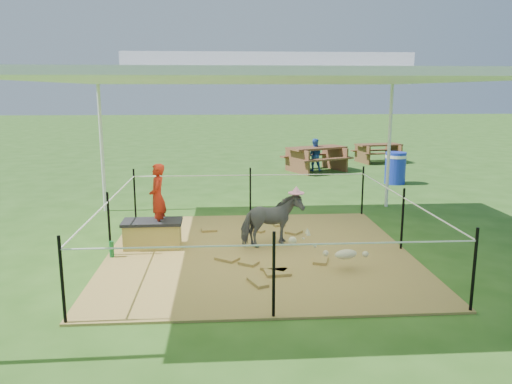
{
  "coord_description": "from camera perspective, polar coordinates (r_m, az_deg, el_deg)",
  "views": [
    {
      "loc": [
        -0.54,
        -7.35,
        2.48
      ],
      "look_at": [
        0.0,
        0.6,
        0.85
      ],
      "focal_mm": 35.0,
      "sensor_mm": 36.0,
      "label": 1
    }
  ],
  "objects": [
    {
      "name": "straw_bale",
      "position": [
        8.1,
        -11.72,
        -4.86
      ],
      "size": [
        0.88,
        0.45,
        0.39
      ],
      "primitive_type": "cube",
      "rotation": [
        0.0,
        0.0,
        0.02
      ],
      "color": "#AE903F",
      "rests_on": "hay_patch"
    },
    {
      "name": "picnic_table_far",
      "position": [
        17.98,
        13.78,
        4.33
      ],
      "size": [
        1.74,
        1.4,
        0.65
      ],
      "primitive_type": "cube",
      "rotation": [
        0.0,
        0.0,
        0.19
      ],
      "color": "#57301E",
      "rests_on": "ground"
    },
    {
      "name": "canopy_tent",
      "position": [
        7.37,
        0.32,
        13.21
      ],
      "size": [
        6.3,
        6.3,
        2.9
      ],
      "color": "silver",
      "rests_on": "ground"
    },
    {
      "name": "picnic_table_near",
      "position": [
        15.64,
        6.91,
        3.76
      ],
      "size": [
        2.21,
        1.97,
        0.76
      ],
      "primitive_type": "cube",
      "rotation": [
        0.0,
        0.0,
        0.44
      ],
      "color": "#52331C",
      "rests_on": "ground"
    },
    {
      "name": "distant_person",
      "position": [
        15.69,
        6.68,
        4.25
      ],
      "size": [
        0.55,
        0.47,
        1.01
      ],
      "primitive_type": "imported",
      "rotation": [
        0.0,
        0.0,
        2.96
      ],
      "color": "blue",
      "rests_on": "ground"
    },
    {
      "name": "green_bottle",
      "position": [
        7.79,
        -16.17,
        -6.3
      ],
      "size": [
        0.07,
        0.07,
        0.24
      ],
      "primitive_type": "cylinder",
      "rotation": [
        0.0,
        0.0,
        0.02
      ],
      "color": "#16672A",
      "rests_on": "hay_patch"
    },
    {
      "name": "ground",
      "position": [
        7.78,
        0.3,
        -7.04
      ],
      "size": [
        90.0,
        90.0,
        0.0
      ],
      "primitive_type": "plane",
      "color": "#2D5919",
      "rests_on": "ground"
    },
    {
      "name": "trash_barrel",
      "position": [
        13.94,
        15.63,
        2.66
      ],
      "size": [
        0.57,
        0.57,
        0.85
      ],
      "primitive_type": "cylinder",
      "rotation": [
        0.0,
        0.0,
        0.03
      ],
      "color": "#182EB7",
      "rests_on": "ground"
    },
    {
      "name": "dark_cloth",
      "position": [
        8.04,
        -11.78,
        -3.37
      ],
      "size": [
        0.94,
        0.5,
        0.05
      ],
      "primitive_type": "cube",
      "rotation": [
        0.0,
        0.0,
        0.02
      ],
      "color": "black",
      "rests_on": "straw_bale"
    },
    {
      "name": "pink_hat",
      "position": [
        7.82,
        1.82,
        0.07
      ],
      "size": [
        0.26,
        0.26,
        0.12
      ],
      "primitive_type": "cylinder",
      "color": "pink",
      "rests_on": "pony"
    },
    {
      "name": "pony",
      "position": [
        7.93,
        1.8,
        -3.3
      ],
      "size": [
        1.08,
        0.81,
        0.83
      ],
      "primitive_type": "imported",
      "rotation": [
        0.0,
        0.0,
        1.99
      ],
      "color": "#535459",
      "rests_on": "hay_patch"
    },
    {
      "name": "foal",
      "position": [
        7.05,
        10.24,
        -6.79
      ],
      "size": [
        1.01,
        0.74,
        0.5
      ],
      "primitive_type": null,
      "rotation": [
        0.0,
        0.0,
        0.28
      ],
      "color": "beige",
      "rests_on": "hay_patch"
    },
    {
      "name": "hay_patch",
      "position": [
        7.77,
        0.3,
        -6.93
      ],
      "size": [
        4.6,
        4.6,
        0.03
      ],
      "primitive_type": "cube",
      "color": "brown",
      "rests_on": "ground"
    },
    {
      "name": "rope_fence",
      "position": [
        7.6,
        0.31,
        -2.43
      ],
      "size": [
        4.54,
        4.54,
        1.0
      ],
      "color": "black",
      "rests_on": "ground"
    },
    {
      "name": "woman",
      "position": [
        7.92,
        -11.21,
        0.14
      ],
      "size": [
        0.26,
        0.39,
        1.05
      ],
      "primitive_type": "imported",
      "rotation": [
        0.0,
        0.0,
        -1.55
      ],
      "color": "red",
      "rests_on": "straw_bale"
    }
  ]
}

